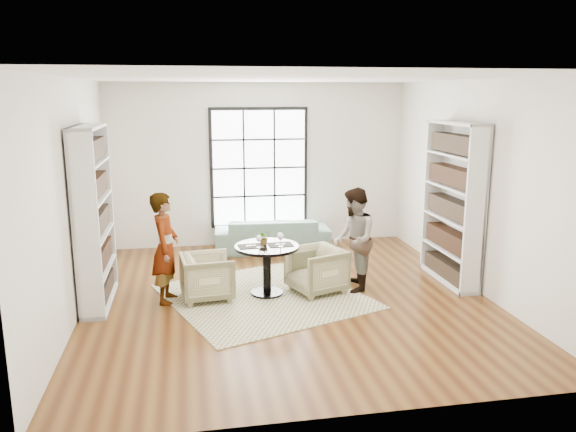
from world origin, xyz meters
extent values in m
plane|color=brown|center=(0.00, 0.00, 0.00)|extent=(6.00, 6.00, 0.00)
plane|color=silver|center=(0.00, 3.00, 1.50)|extent=(5.50, 0.00, 5.50)
plane|color=silver|center=(-2.75, 0.00, 1.50)|extent=(0.00, 6.00, 6.00)
plane|color=silver|center=(2.75, 0.00, 1.50)|extent=(0.00, 6.00, 6.00)
plane|color=silver|center=(0.00, -3.00, 1.50)|extent=(5.50, 0.00, 5.50)
plane|color=white|center=(0.00, 0.00, 3.00)|extent=(6.00, 6.00, 0.00)
cube|color=black|center=(0.00, 2.98, 1.45)|extent=(1.82, 0.06, 2.22)
cube|color=white|center=(0.00, 2.94, 1.45)|extent=(1.70, 0.02, 2.10)
cube|color=beige|center=(-0.32, 0.10, 0.01)|extent=(3.20, 3.20, 0.01)
cylinder|color=black|center=(-0.26, 0.19, 0.02)|extent=(0.46, 0.46, 0.04)
cylinder|color=black|center=(-0.26, 0.19, 0.35)|extent=(0.12, 0.12, 0.64)
cylinder|color=black|center=(-0.26, 0.19, 0.70)|extent=(0.90, 0.90, 0.04)
imported|color=#759C99|center=(0.16, 2.45, 0.30)|extent=(2.10, 0.93, 0.60)
imported|color=tan|center=(-1.10, 0.17, 0.32)|extent=(0.77, 0.75, 0.64)
imported|color=#C1AE8A|center=(0.45, 0.16, 0.33)|extent=(0.91, 0.90, 0.65)
imported|color=gray|center=(-1.65, 0.17, 0.76)|extent=(0.45, 0.60, 1.52)
imported|color=gray|center=(1.00, 0.16, 0.75)|extent=(0.70, 0.82, 1.50)
cube|color=black|center=(-0.49, 0.18, 0.72)|extent=(0.36, 0.28, 0.01)
cube|color=black|center=(-0.07, 0.19, 0.72)|extent=(0.36, 0.28, 0.01)
cylinder|color=silver|center=(-0.38, 0.08, 0.72)|extent=(0.07, 0.07, 0.01)
cylinder|color=silver|center=(-0.38, 0.08, 0.78)|extent=(0.01, 0.01, 0.10)
sphere|color=maroon|center=(-0.38, 0.08, 0.85)|extent=(0.08, 0.08, 0.08)
ellipsoid|color=white|center=(-0.38, 0.08, 0.85)|extent=(0.08, 0.08, 0.09)
cylinder|color=silver|center=(-0.08, 0.08, 0.73)|extent=(0.07, 0.07, 0.01)
cylinder|color=silver|center=(-0.08, 0.08, 0.78)|extent=(0.01, 0.01, 0.12)
sphere|color=maroon|center=(-0.08, 0.08, 0.87)|extent=(0.09, 0.09, 0.09)
ellipsoid|color=white|center=(-0.08, 0.08, 0.87)|extent=(0.09, 0.09, 0.10)
imported|color=gray|center=(-0.29, 0.25, 0.82)|extent=(0.22, 0.21, 0.20)
camera|label=1|loc=(-1.32, -7.32, 2.80)|focal=35.00mm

